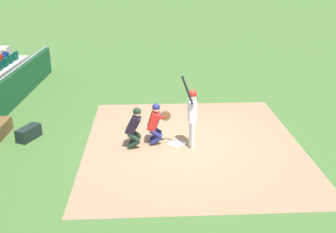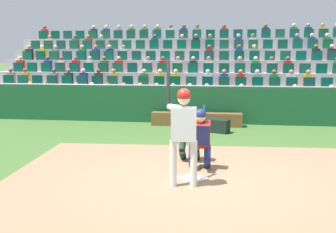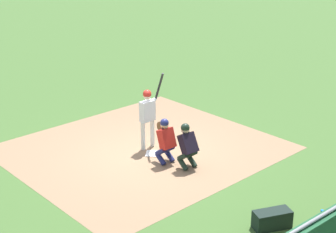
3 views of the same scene
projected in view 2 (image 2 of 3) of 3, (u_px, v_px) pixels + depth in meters
ground_plane at (193, 179)px, 7.55m from camera, size 160.00×160.00×0.00m
infield_dirt_patch at (191, 187)px, 7.06m from camera, size 7.55×6.85×0.01m
home_plate_marker at (193, 178)px, 7.55m from camera, size 0.62×0.62×0.02m
batter_at_plate at (183, 126)px, 6.96m from camera, size 0.61×0.49×2.31m
catcher_crouching at (199, 136)px, 8.05m from camera, size 0.47×0.72×1.31m
home_plate_umpire at (190, 131)px, 8.69m from camera, size 0.47×0.49×1.27m
dugout_wall at (205, 105)px, 13.52m from camera, size 16.68×0.24×1.33m
dugout_bench at (196, 119)px, 13.08m from camera, size 3.03×0.40×0.44m
water_bottle_on_bench at (204, 109)px, 12.93m from camera, size 0.07×0.07×0.28m
equipment_duffel_bag at (216, 126)px, 12.01m from camera, size 0.90×0.65×0.41m
bleacher_stand at (209, 80)px, 18.25m from camera, size 19.42×5.53×3.87m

